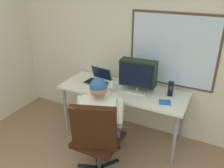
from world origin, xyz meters
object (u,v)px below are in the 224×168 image
Objects in this scene: desk at (123,94)px; person_seated at (101,119)px; office_chair at (96,136)px; cd_case at (165,102)px; wine_glass at (112,85)px; laptop at (99,78)px; desk_speaker at (171,89)px; crt_monitor at (138,74)px.

desk is 1.45× the size of person_seated.
person_seated reaches higher than office_chair.
person_seated is at bearing -142.09° from cd_case.
desk is at bearing 50.62° from wine_glass.
person_seated is at bearing -58.85° from laptop.
person_seated reaches higher than desk_speaker.
desk is at bearing 169.47° from cd_case.
office_chair reaches higher than wine_glass.
desk is at bearing 94.36° from office_chair.
wine_glass is at bearing 103.23° from office_chair.
office_chair reaches higher than laptop.
desk_speaker is (0.42, 0.08, -0.16)m from crt_monitor.
wine_glass is (-0.10, -0.13, 0.16)m from desk.
crt_monitor is at bearing 160.55° from cd_case.
laptop is at bearing 117.57° from office_chair.
office_chair is at bearing -126.72° from cd_case.
office_chair is 0.79m from wine_glass.
laptop is at bearing 170.42° from cd_case.
laptop is (-0.41, 0.06, 0.13)m from desk.
desk_speaker is (0.62, 0.11, 0.16)m from desk.
cd_case is at bearing 37.91° from person_seated.
desk is 1.70× the size of office_chair.
crt_monitor is 3.42× the size of wine_glass.
cd_case reaches higher than desk.
crt_monitor is 0.50m from cd_case.
office_chair reaches higher than cd_case.
laptop is at bearing 177.59° from crt_monitor.
wine_glass is at bearing -31.49° from laptop.
crt_monitor reaches higher than wine_glass.
person_seated reaches higher than laptop.
crt_monitor is at bearing -2.41° from laptop.
desk is 0.63m from cd_case.
office_chair is at bearing -76.77° from wine_glass.
desk_speaker is at bearing 10.38° from desk.
desk_speaker is (0.72, 0.24, -0.00)m from wine_glass.
desk_speaker is at bearing 10.76° from crt_monitor.
laptop is at bearing -176.96° from desk_speaker.
wine_glass is at bearing -151.92° from crt_monitor.
desk is 0.23m from wine_glass.
crt_monitor is 2.79× the size of cd_case.
crt_monitor is at bearing -169.24° from desk_speaker.
desk_speaker reaches higher than desk.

